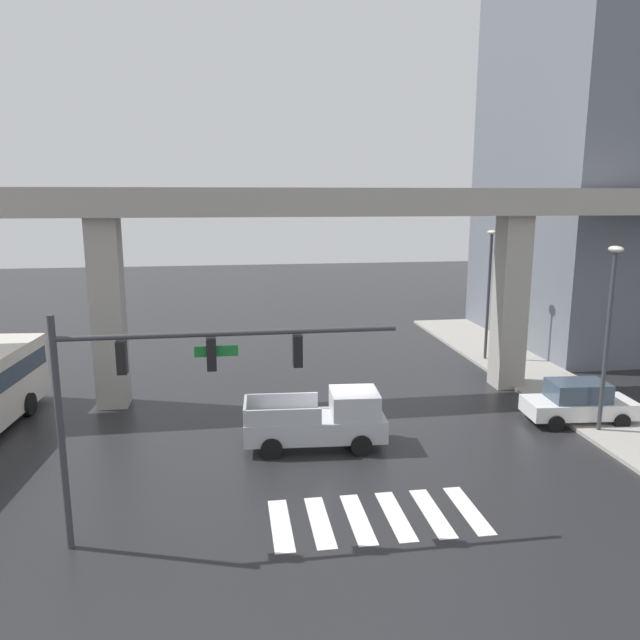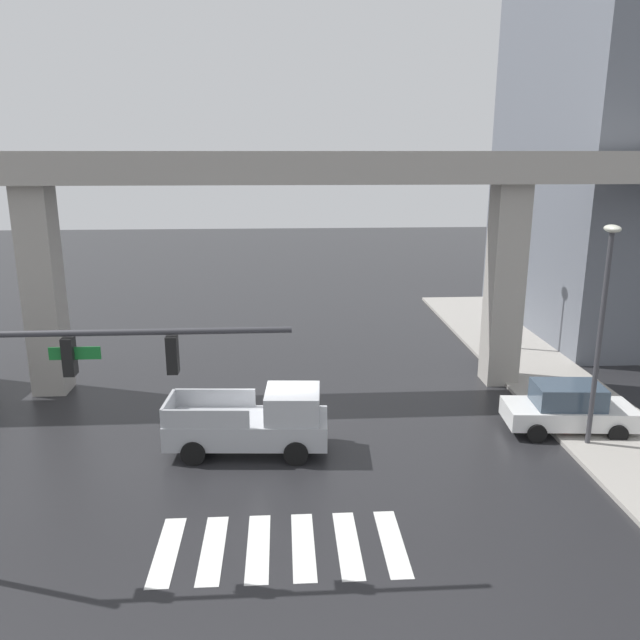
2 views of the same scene
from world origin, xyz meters
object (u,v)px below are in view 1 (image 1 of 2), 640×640
pickup_truck (323,421)px  traffic_signal_mast (166,376)px  fire_hydrant (578,416)px  sedan_white (578,402)px  street_lamp_near_corner (609,318)px  street_lamp_mid_block (489,280)px

pickup_truck → traffic_signal_mast: traffic_signal_mast is taller
fire_hydrant → sedan_white: bearing=58.9°
sedan_white → fire_hydrant: (-0.23, -0.39, -0.42)m
street_lamp_near_corner → street_lamp_mid_block: size_ratio=1.00×
street_lamp_mid_block → sedan_white: bearing=-91.0°
sedan_white → pickup_truck: bearing=-175.5°
pickup_truck → sedan_white: bearing=4.5°
street_lamp_mid_block → fire_hydrant: 10.67m
street_lamp_mid_block → fire_hydrant: street_lamp_mid_block is taller
sedan_white → street_lamp_mid_block: size_ratio=0.61×
pickup_truck → sedan_white: 10.62m
traffic_signal_mast → street_lamp_near_corner: bearing=18.1°
sedan_white → street_lamp_mid_block: street_lamp_mid_block is taller
pickup_truck → sedan_white: size_ratio=1.18×
traffic_signal_mast → fire_hydrant: (15.24, 5.94, -4.13)m
pickup_truck → traffic_signal_mast: bearing=-131.6°
pickup_truck → fire_hydrant: bearing=2.5°
sedan_white → street_lamp_near_corner: bearing=-82.2°
traffic_signal_mast → street_lamp_near_corner: street_lamp_near_corner is taller
pickup_truck → street_lamp_near_corner: size_ratio=0.72×
street_lamp_mid_block → fire_hydrant: bearing=-92.3°
sedan_white → street_lamp_near_corner: street_lamp_near_corner is taller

